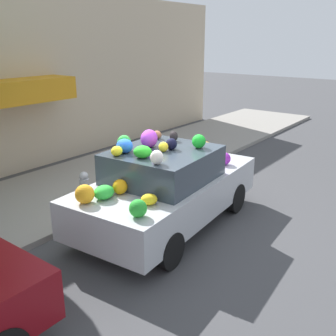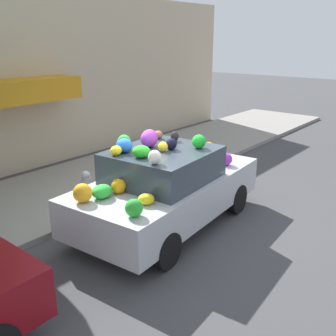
{
  "view_description": "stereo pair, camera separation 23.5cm",
  "coord_description": "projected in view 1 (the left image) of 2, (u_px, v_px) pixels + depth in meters",
  "views": [
    {
      "loc": [
        -5.43,
        -4.3,
        3.41
      ],
      "look_at": [
        0.0,
        -0.16,
        1.13
      ],
      "focal_mm": 42.0,
      "sensor_mm": 36.0,
      "label": 1
    },
    {
      "loc": [
        -5.28,
        -4.48,
        3.41
      ],
      "look_at": [
        0.0,
        -0.16,
        1.13
      ],
      "focal_mm": 42.0,
      "sensor_mm": 36.0,
      "label": 2
    }
  ],
  "objects": [
    {
      "name": "ground_plane",
      "position": [
        161.0,
        222.0,
        7.65
      ],
      "size": [
        60.0,
        60.0,
        0.0
      ],
      "primitive_type": "plane",
      "color": "#424244"
    },
    {
      "name": "art_car",
      "position": [
        167.0,
        186.0,
        7.27
      ],
      "size": [
        4.13,
        2.12,
        1.84
      ],
      "rotation": [
        0.0,
        0.0,
        0.08
      ],
      "color": "#B7BABF",
      "rests_on": "ground"
    },
    {
      "name": "fire_hydrant",
      "position": [
        85.0,
        188.0,
        8.09
      ],
      "size": [
        0.2,
        0.2,
        0.7
      ],
      "color": "#B2B2B7",
      "rests_on": "sidewalk_curb"
    },
    {
      "name": "sidewalk_curb",
      "position": [
        71.0,
        188.0,
        9.18
      ],
      "size": [
        24.0,
        3.2,
        0.11
      ],
      "color": "gray",
      "rests_on": "ground"
    },
    {
      "name": "building_facade",
      "position": [
        6.0,
        84.0,
        9.75
      ],
      "size": [
        18.0,
        1.2,
        4.62
      ],
      "color": "#C6B293",
      "rests_on": "ground"
    }
  ]
}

